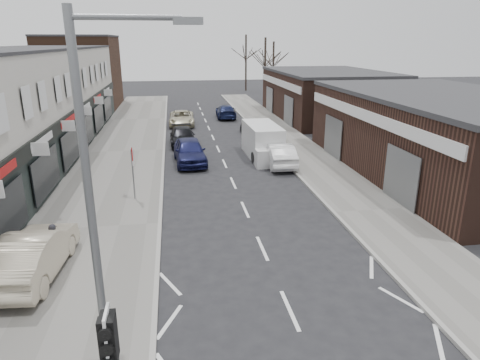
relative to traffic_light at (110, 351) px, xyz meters
name	(u,v)px	position (x,y,z in m)	size (l,w,h in m)	color
ground	(311,357)	(4.40, 2.02, -2.41)	(160.00, 160.00, 0.00)	black
pavement_left	(124,152)	(-2.35, 24.02, -2.35)	(5.50, 64.00, 0.12)	slate
pavement_right	(294,145)	(10.15, 24.02, -2.35)	(3.50, 64.00, 0.12)	slate
shop_terrace_left	(1,110)	(-9.10, 21.52, 1.14)	(8.00, 41.00, 7.10)	beige
brick_block_far	(81,73)	(-9.10, 47.02, 1.59)	(8.00, 10.00, 8.00)	#442A1D
right_unit_near	(444,136)	(16.90, 16.02, -0.16)	(10.00, 18.00, 4.50)	#341F17
right_unit_far	(327,95)	(16.90, 36.02, -0.16)	(10.00, 16.00, 4.50)	#341F17
tree_far_a	(264,100)	(13.40, 50.02, -2.41)	(3.60, 3.60, 8.00)	#382D26
tree_far_b	(273,95)	(15.90, 56.02, -2.41)	(3.60, 3.60, 7.50)	#382D26
tree_far_c	(246,91)	(12.90, 62.02, -2.41)	(3.60, 3.60, 8.50)	#382D26
traffic_light	(110,351)	(0.00, 0.00, 0.00)	(0.28, 0.60, 3.10)	slate
street_lamp	(100,208)	(-0.13, 1.22, 2.20)	(2.23, 0.22, 8.00)	slate
warning_sign	(133,158)	(-0.76, 14.02, -0.21)	(0.12, 0.80, 2.70)	slate
white_van	(263,142)	(7.19, 21.35, -1.38)	(2.09, 5.68, 2.20)	white
sedan_on_pavement	(33,254)	(-3.49, 7.07, -1.51)	(1.66, 4.75, 1.56)	#C2B59B
pedestrian	(55,244)	(-2.99, 7.79, -1.55)	(0.55, 0.36, 1.50)	black
parked_car_left_a	(190,151)	(2.20, 20.47, -1.61)	(1.90, 4.72, 1.61)	#161945
parked_car_left_b	(183,137)	(1.88, 25.65, -1.76)	(1.83, 4.51, 1.31)	black
parked_car_left_c	(182,118)	(2.02, 33.66, -1.73)	(2.26, 4.90, 1.36)	#BDB597
parked_car_right_a	(279,154)	(7.77, 19.07, -1.68)	(1.55, 4.43, 1.46)	silver
parked_car_right_b	(254,127)	(7.90, 28.42, -1.72)	(1.63, 4.05, 1.38)	black
parked_car_right_c	(226,111)	(6.60, 37.15, -1.74)	(1.88, 4.64, 1.35)	#151C41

